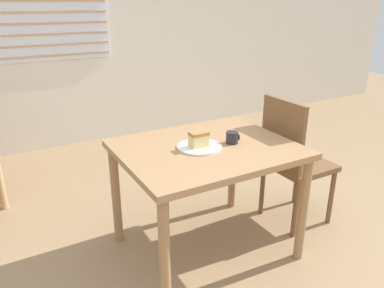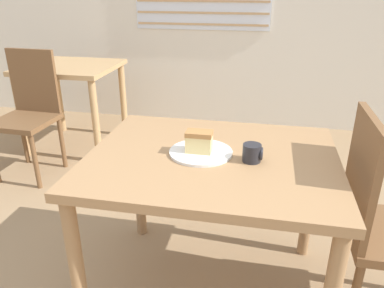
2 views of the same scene
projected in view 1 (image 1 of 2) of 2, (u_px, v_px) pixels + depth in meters
wall_back at (86, 20)px, 4.12m from camera, size 10.00×0.09×2.80m
dining_table_near at (207, 161)px, 2.36m from camera, size 1.07×0.87×0.76m
chair_near_window at (292, 158)px, 2.73m from camera, size 0.42×0.42×0.98m
plate at (199, 147)px, 2.30m from camera, size 0.28×0.28×0.01m
cake_slice at (199, 139)px, 2.27m from camera, size 0.11×0.07×0.09m
coffee_mug at (232, 137)px, 2.36m from camera, size 0.08×0.08×0.08m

